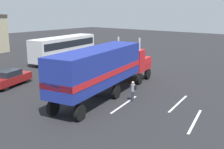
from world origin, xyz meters
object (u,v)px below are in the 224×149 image
parked_bus (64,47)px  parked_car (9,78)px  semi_truck (105,67)px  person_bystander (133,90)px

parked_bus → parked_car: size_ratio=2.37×
semi_truck → parked_car: size_ratio=3.04×
person_bystander → parked_car: bearing=106.9°
person_bystander → parked_bus: (8.25, 17.05, 1.17)m
semi_truck → parked_bus: semi_truck is taller
parked_bus → semi_truck: bearing=-120.8°
semi_truck → parked_bus: 16.85m
person_bystander → parked_bus: parked_bus is taller
parked_bus → person_bystander: bearing=-115.8°
parked_car → parked_bus: bearing=24.6°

